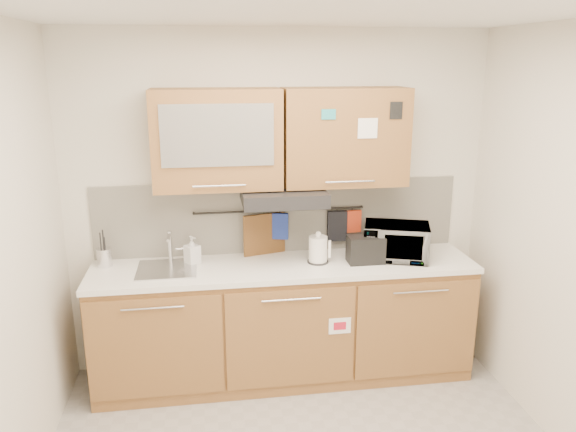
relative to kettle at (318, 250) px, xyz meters
name	(u,v)px	position (x,y,z in m)	size (l,w,h in m)	color
ceiling	(321,7)	(-0.25, -1.19, 1.59)	(3.20, 3.20, 0.00)	white
wall_back	(279,204)	(-0.25, 0.31, 0.29)	(3.20, 3.20, 0.00)	silver
base_cabinet	(285,327)	(-0.25, 0.00, -0.61)	(2.80, 0.64, 0.88)	#A26B39
countertop	(285,267)	(-0.25, 0.00, -0.11)	(2.82, 0.62, 0.04)	white
backsplash	(279,217)	(-0.25, 0.30, 0.19)	(2.80, 0.02, 0.56)	silver
upper_cabinets	(281,138)	(-0.26, 0.13, 0.82)	(1.82, 0.37, 0.70)	#A26B39
range_hood	(283,196)	(-0.25, 0.06, 0.41)	(0.60, 0.46, 0.10)	black
sink	(167,269)	(-1.10, 0.02, -0.09)	(0.42, 0.40, 0.26)	silver
utensil_rail	(280,210)	(-0.25, 0.26, 0.25)	(0.02, 0.02, 1.30)	black
utensil_crock	(104,257)	(-1.55, 0.15, -0.02)	(0.14, 0.14, 0.27)	silver
kettle	(318,250)	(0.00, 0.00, 0.00)	(0.18, 0.17, 0.24)	white
toaster	(366,249)	(0.35, -0.05, 0.01)	(0.26, 0.16, 0.20)	black
microwave	(396,241)	(0.60, 0.01, 0.04)	(0.48, 0.32, 0.26)	#999999
soap_bottle	(192,250)	(-0.92, 0.11, 0.01)	(0.09, 0.10, 0.21)	#999999
cutting_board	(264,240)	(-0.37, 0.25, 0.02)	(0.33, 0.02, 0.41)	brown
oven_mitt	(280,226)	(-0.25, 0.25, 0.12)	(0.12, 0.03, 0.20)	navy
dark_pouch	(337,226)	(0.20, 0.25, 0.11)	(0.15, 0.04, 0.24)	black
pot_holder	(352,221)	(0.32, 0.25, 0.14)	(0.14, 0.02, 0.18)	#B43318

